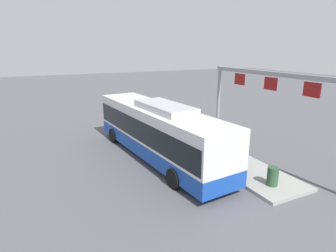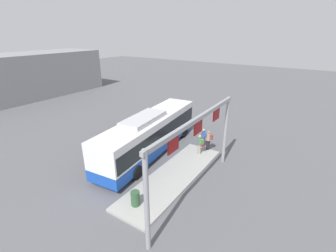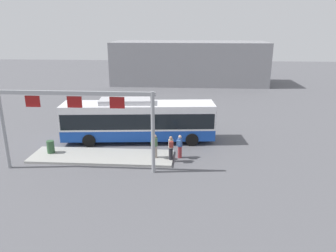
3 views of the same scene
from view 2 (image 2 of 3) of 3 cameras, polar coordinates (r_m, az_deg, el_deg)
The scene contains 9 objects.
ground_plane at distance 20.21m, azimuth -4.15°, elevation -6.25°, with size 120.00×120.00×0.00m, color #56565B.
platform_curb at distance 16.94m, azimuth 1.36°, elevation -11.92°, with size 10.00×2.80×0.16m, color #9E9E99.
bus_main at distance 19.41m, azimuth -4.30°, elevation -1.53°, with size 12.08×3.64×3.46m.
person_boarding at distance 20.94m, azimuth 8.54°, elevation -2.68°, with size 0.45×0.59×1.67m.
person_waiting_near at distance 20.13m, azimuth 9.73°, elevation -3.30°, with size 0.39×0.56×1.67m.
person_waiting_mid at distance 19.31m, azimuth 7.63°, elevation -4.30°, with size 0.49×0.60×1.67m.
platform_sign_gantry at distance 13.59m, azimuth 7.08°, elevation -3.18°, with size 9.89×0.24×5.20m.
station_building at distance 42.27m, azimuth -31.75°, elevation 10.11°, with size 23.60×8.00×6.44m, color gray.
trash_bin at distance 14.30m, azimuth -7.84°, elevation -16.82°, with size 0.52×0.52×0.90m, color #2D5133.
Camera 2 is at (-14.09, -10.93, 9.49)m, focal length 25.40 mm.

